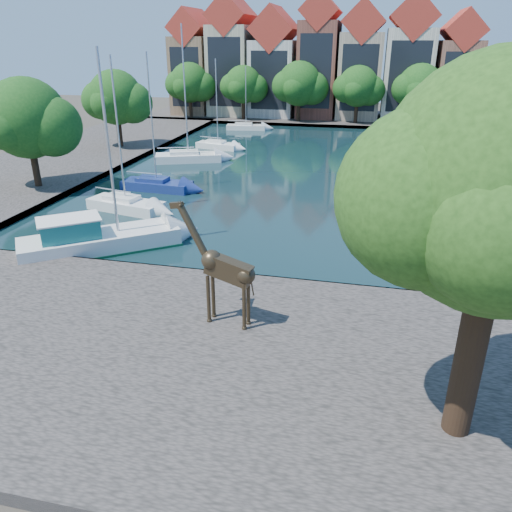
{
  "coord_description": "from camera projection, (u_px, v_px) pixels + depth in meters",
  "views": [
    {
      "loc": [
        4.29,
        -21.59,
        11.12
      ],
      "look_at": [
        -0.17,
        -2.0,
        2.37
      ],
      "focal_mm": 35.0,
      "sensor_mm": 36.0,
      "label": 1
    }
  ],
  "objects": [
    {
      "name": "sailboat_left_d",
      "position": [
        218.0,
        144.0,
        54.65
      ],
      "size": [
        5.0,
        2.62,
        9.24
      ],
      "color": "white",
      "rests_on": "water_basin"
    },
    {
      "name": "far_tree_east",
      "position": [
        420.0,
        88.0,
        65.6
      ],
      "size": [
        7.54,
        5.8,
        7.84
      ],
      "color": "#332114",
      "rests_on": "far_quay"
    },
    {
      "name": "townhouse_west_inner",
      "position": [
        275.0,
        67.0,
        73.87
      ],
      "size": [
        6.43,
        9.18,
        15.15
      ],
      "color": "beige",
      "rests_on": "far_quay"
    },
    {
      "name": "far_tree_far_west",
      "position": [
        190.0,
        84.0,
        72.14
      ],
      "size": [
        7.28,
        5.6,
        7.68
      ],
      "color": "#332114",
      "rests_on": "far_quay"
    },
    {
      "name": "sailboat_right_b",
      "position": [
        459.0,
        172.0,
        43.26
      ],
      "size": [
        7.17,
        4.04,
        9.31
      ],
      "color": "navy",
      "rests_on": "water_basin"
    },
    {
      "name": "giraffe_statue",
      "position": [
        222.0,
        268.0,
        19.47
      ],
      "size": [
        3.44,
        0.91,
        4.92
      ],
      "color": "#392C1C",
      "rests_on": "near_quay"
    },
    {
      "name": "townhouse_center",
      "position": [
        319.0,
        60.0,
        72.14
      ],
      "size": [
        5.44,
        9.18,
        16.93
      ],
      "color": "brown",
      "rests_on": "far_quay"
    },
    {
      "name": "sailboat_right_c",
      "position": [
        483.0,
        158.0,
        47.94
      ],
      "size": [
        5.98,
        2.2,
        8.92
      ],
      "color": "white",
      "rests_on": "water_basin"
    },
    {
      "name": "far_tree_mid_west",
      "position": [
        300.0,
        85.0,
        68.84
      ],
      "size": [
        7.8,
        6.0,
        8.0
      ],
      "color": "#332114",
      "rests_on": "far_quay"
    },
    {
      "name": "plane_tree",
      "position": [
        508.0,
        196.0,
        11.95
      ],
      "size": [
        8.32,
        6.4,
        10.62
      ],
      "color": "#332114",
      "rests_on": "near_quay"
    },
    {
      "name": "sailboat_right_d",
      "position": [
        473.0,
        146.0,
        53.29
      ],
      "size": [
        5.91,
        3.66,
        9.77
      ],
      "color": "white",
      "rests_on": "water_basin"
    },
    {
      "name": "townhouse_west_end",
      "position": [
        195.0,
        66.0,
        76.41
      ],
      "size": [
        5.44,
        9.18,
        14.93
      ],
      "color": "#866649",
      "rests_on": "far_quay"
    },
    {
      "name": "side_tree_left_near",
      "position": [
        28.0,
        121.0,
        37.39
      ],
      "size": [
        7.8,
        6.0,
        8.2
      ],
      "color": "#332114",
      "rests_on": "left_quay"
    },
    {
      "name": "far_tree_far_east",
      "position": [
        485.0,
        91.0,
        64.04
      ],
      "size": [
        6.76,
        5.2,
        7.36
      ],
      "color": "#332114",
      "rests_on": "far_quay"
    },
    {
      "name": "far_quay",
      "position": [
        343.0,
        118.0,
        74.57
      ],
      "size": [
        60.0,
        16.0,
        0.5
      ],
      "primitive_type": "cube",
      "color": "#524B47",
      "rests_on": "ground"
    },
    {
      "name": "townhouse_east_mid",
      "position": [
        408.0,
        63.0,
        69.7
      ],
      "size": [
        6.43,
        9.18,
        16.65
      ],
      "color": "beige",
      "rests_on": "far_quay"
    },
    {
      "name": "townhouse_east_end",
      "position": [
        456.0,
        71.0,
        68.77
      ],
      "size": [
        5.44,
        9.18,
        14.43
      ],
      "color": "brown",
      "rests_on": "far_quay"
    },
    {
      "name": "townhouse_east_inner",
      "position": [
        361.0,
        65.0,
        71.17
      ],
      "size": [
        5.94,
        9.18,
        15.79
      ],
      "color": "tan",
      "rests_on": "far_quay"
    },
    {
      "name": "side_tree_left_far",
      "position": [
        117.0,
        99.0,
        51.94
      ],
      "size": [
        7.28,
        5.6,
        7.88
      ],
      "color": "#332114",
      "rests_on": "left_quay"
    },
    {
      "name": "motorsailer",
      "position": [
        95.0,
        237.0,
        27.98
      ],
      "size": [
        8.43,
        7.33,
        10.74
      ],
      "color": "silver",
      "rests_on": "water_basin"
    },
    {
      "name": "far_tree_mid_east",
      "position": [
        359.0,
        88.0,
        67.28
      ],
      "size": [
        7.02,
        5.4,
        7.52
      ],
      "color": "#332114",
      "rests_on": "far_quay"
    },
    {
      "name": "near_quay",
      "position": [
        230.0,
        363.0,
        18.25
      ],
      "size": [
        50.0,
        14.0,
        0.5
      ],
      "primitive_type": "cube",
      "color": "#524B47",
      "rests_on": "ground"
    },
    {
      "name": "water_basin",
      "position": [
        320.0,
        170.0,
        46.05
      ],
      "size": [
        38.0,
        50.0,
        0.08
      ],
      "primitive_type": "cube",
      "color": "black",
      "rests_on": "ground"
    },
    {
      "name": "left_quay",
      "position": [
        76.0,
        155.0,
        51.05
      ],
      "size": [
        14.0,
        52.0,
        0.5
      ],
      "primitive_type": "cube",
      "color": "#524B47",
      "rests_on": "ground"
    },
    {
      "name": "sailboat_right_a",
      "position": [
        504.0,
        212.0,
        33.15
      ],
      "size": [
        6.04,
        3.07,
        8.66
      ],
      "color": "silver",
      "rests_on": "water_basin"
    },
    {
      "name": "far_tree_west",
      "position": [
        244.0,
        86.0,
        70.56
      ],
      "size": [
        6.76,
        5.2,
        7.36
      ],
      "color": "#332114",
      "rests_on": "far_quay"
    },
    {
      "name": "sailboat_left_c",
      "position": [
        188.0,
        155.0,
        48.83
      ],
      "size": [
        6.67,
        4.31,
        12.34
      ],
      "color": "white",
      "rests_on": "water_basin"
    },
    {
      "name": "sailboat_left_e",
      "position": [
        246.0,
        126.0,
        66.17
      ],
      "size": [
        5.31,
        2.5,
        7.87
      ],
      "color": "silver",
      "rests_on": "water_basin"
    },
    {
      "name": "ground",
      "position": [
        268.0,
        285.0,
        24.61
      ],
      "size": [
        160.0,
        160.0,
        0.0
      ],
      "primitive_type": "plane",
      "color": "#38332B",
      "rests_on": "ground"
    },
    {
      "name": "townhouse_west_mid",
      "position": [
        232.0,
        60.0,
        74.84
      ],
      "size": [
        5.94,
        9.18,
        16.79
      ],
      "color": "#B7AE8D",
      "rests_on": "far_quay"
    },
    {
      "name": "sailboat_left_b",
      "position": [
        157.0,
        183.0,
        39.63
      ],
      "size": [
        5.68,
        2.3,
        10.24
      ],
      "color": "navy",
      "rests_on": "water_basin"
    },
    {
      "name": "sailboat_left_a",
      "position": [
        126.0,
        202.0,
        34.79
      ],
      "size": [
        5.78,
        3.06,
        10.18
      ],
      "color": "silver",
      "rests_on": "water_basin"
    }
  ]
}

